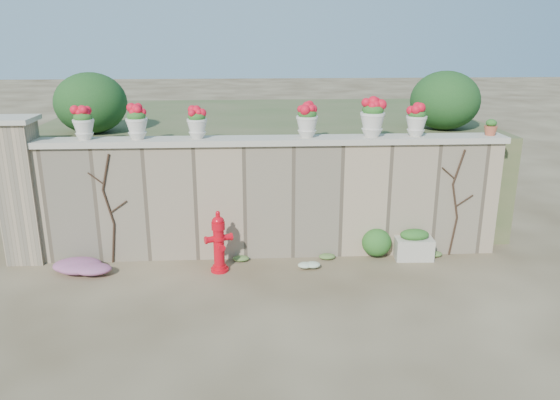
{
  "coord_description": "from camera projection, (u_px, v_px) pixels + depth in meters",
  "views": [
    {
      "loc": [
        -0.33,
        -7.22,
        3.8
      ],
      "look_at": [
        0.17,
        1.4,
        1.13
      ],
      "focal_mm": 35.0,
      "sensor_mm": 36.0,
      "label": 1
    }
  ],
  "objects": [
    {
      "name": "urn_pot_4",
      "position": [
        373.0,
        118.0,
        9.12
      ],
      "size": [
        0.42,
        0.42,
        0.65
      ],
      "color": "beige",
      "rests_on": "wall_cap"
    },
    {
      "name": "urn_pot_2",
      "position": [
        197.0,
        123.0,
        8.98
      ],
      "size": [
        0.33,
        0.33,
        0.52
      ],
      "color": "beige",
      "rests_on": "wall_cap"
    },
    {
      "name": "urn_pot_5",
      "position": [
        416.0,
        120.0,
        9.18
      ],
      "size": [
        0.35,
        0.35,
        0.55
      ],
      "color": "beige",
      "rests_on": "wall_cap"
    },
    {
      "name": "fire_hydrant",
      "position": [
        219.0,
        242.0,
        8.89
      ],
      "size": [
        0.45,
        0.32,
        1.04
      ],
      "rotation": [
        0.0,
        0.0,
        0.34
      ],
      "color": "red",
      "rests_on": "ground"
    },
    {
      "name": "ground",
      "position": [
        274.0,
        301.0,
        8.02
      ],
      "size": [
        80.0,
        80.0,
        0.0
      ],
      "primitive_type": "plane",
      "color": "#463723",
      "rests_on": "ground"
    },
    {
      "name": "white_flowers",
      "position": [
        311.0,
        265.0,
        9.07
      ],
      "size": [
        0.48,
        0.38,
        0.17
      ],
      "primitive_type": "ellipsoid",
      "color": "white",
      "rests_on": "ground"
    },
    {
      "name": "back_shrub_right",
      "position": [
        445.0,
        100.0,
        10.32
      ],
      "size": [
        1.3,
        1.3,
        1.1
      ],
      "primitive_type": "ellipsoid",
      "color": "#143814",
      "rests_on": "raised_fill"
    },
    {
      "name": "magenta_clump",
      "position": [
        87.0,
        267.0,
        8.88
      ],
      "size": [
        1.0,
        0.67,
        0.27
      ],
      "primitive_type": "ellipsoid",
      "color": "#CF29AF",
      "rests_on": "ground"
    },
    {
      "name": "vine_left",
      "position": [
        109.0,
        208.0,
        9.09
      ],
      "size": [
        0.6,
        0.04,
        1.91
      ],
      "color": "black",
      "rests_on": "ground"
    },
    {
      "name": "raised_fill",
      "position": [
        263.0,
        159.0,
        12.5
      ],
      "size": [
        9.0,
        6.0,
        2.0
      ],
      "primitive_type": "cube",
      "color": "#384C23",
      "rests_on": "ground"
    },
    {
      "name": "stone_wall",
      "position": [
        269.0,
        200.0,
        9.45
      ],
      "size": [
        8.0,
        0.4,
        2.0
      ],
      "primitive_type": "cube",
      "color": "gray",
      "rests_on": "ground"
    },
    {
      "name": "gate_pillar",
      "position": [
        22.0,
        190.0,
        9.14
      ],
      "size": [
        0.72,
        0.72,
        2.48
      ],
      "color": "gray",
      "rests_on": "ground"
    },
    {
      "name": "vine_right",
      "position": [
        456.0,
        201.0,
        9.42
      ],
      "size": [
        0.6,
        0.04,
        1.91
      ],
      "color": "black",
      "rests_on": "ground"
    },
    {
      "name": "back_shrub_left",
      "position": [
        91.0,
        103.0,
        9.95
      ],
      "size": [
        1.3,
        1.3,
        1.1
      ],
      "primitive_type": "ellipsoid",
      "color": "#143814",
      "rests_on": "raised_fill"
    },
    {
      "name": "wall_cap",
      "position": [
        268.0,
        141.0,
        9.14
      ],
      "size": [
        8.1,
        0.52,
        0.1
      ],
      "primitive_type": "cube",
      "color": "#BDB3A0",
      "rests_on": "stone_wall"
    },
    {
      "name": "urn_pot_3",
      "position": [
        307.0,
        120.0,
        9.07
      ],
      "size": [
        0.36,
        0.36,
        0.57
      ],
      "color": "beige",
      "rests_on": "wall_cap"
    },
    {
      "name": "urn_pot_0",
      "position": [
        83.0,
        123.0,
        8.87
      ],
      "size": [
        0.34,
        0.34,
        0.54
      ],
      "color": "beige",
      "rests_on": "wall_cap"
    },
    {
      "name": "urn_pot_1",
      "position": [
        137.0,
        123.0,
        8.92
      ],
      "size": [
        0.35,
        0.35,
        0.55
      ],
      "color": "beige",
      "rests_on": "wall_cap"
    },
    {
      "name": "planter_box",
      "position": [
        414.0,
        245.0,
        9.47
      ],
      "size": [
        0.66,
        0.4,
        0.54
      ],
      "rotation": [
        0.0,
        0.0,
        -0.04
      ],
      "color": "#BDB3A0",
      "rests_on": "ground"
    },
    {
      "name": "green_shrub",
      "position": [
        378.0,
        241.0,
        9.48
      ],
      "size": [
        0.66,
        0.6,
        0.63
      ],
      "primitive_type": "ellipsoid",
      "color": "#1E5119",
      "rests_on": "ground"
    },
    {
      "name": "terracotta_pot",
      "position": [
        491.0,
        128.0,
        9.3
      ],
      "size": [
        0.22,
        0.22,
        0.27
      ],
      "color": "#A74E33",
      "rests_on": "wall_cap"
    }
  ]
}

